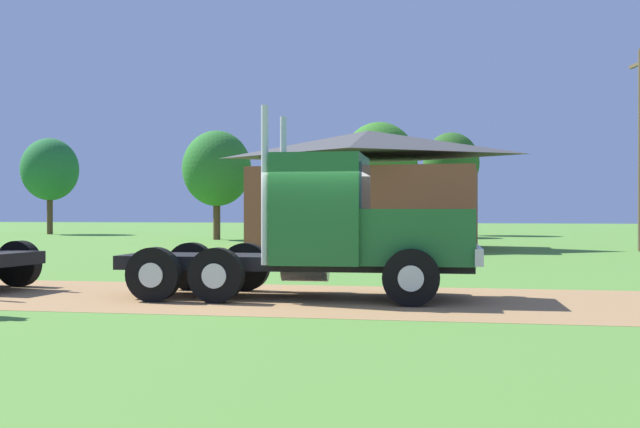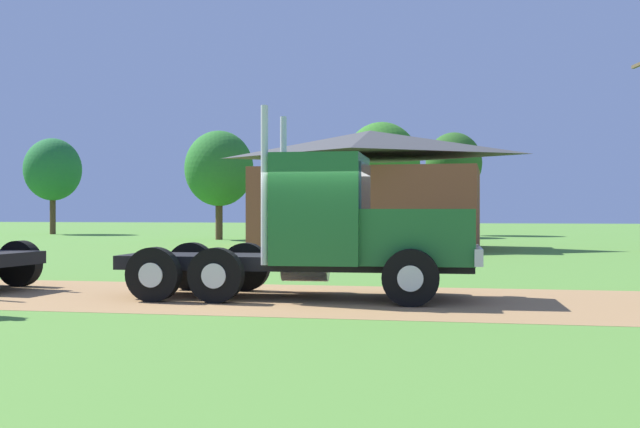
% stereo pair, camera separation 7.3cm
% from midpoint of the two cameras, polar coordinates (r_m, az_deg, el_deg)
% --- Properties ---
extents(ground_plane, '(200.00, 200.00, 0.00)m').
position_cam_midpoint_polar(ground_plane, '(15.67, -0.64, -6.23)').
color(ground_plane, '#568B35').
extents(dirt_track, '(120.00, 5.58, 0.01)m').
position_cam_midpoint_polar(dirt_track, '(15.67, -0.64, -6.21)').
color(dirt_track, '#A3794B').
rests_on(dirt_track, ground_plane).
extents(truck_foreground_white, '(7.33, 2.84, 3.80)m').
position_cam_midpoint_polar(truck_foreground_white, '(15.72, 1.04, -1.34)').
color(truck_foreground_white, black).
rests_on(truck_foreground_white, ground_plane).
extents(shed_building, '(10.88, 7.67, 5.61)m').
position_cam_midpoint_polar(shed_building, '(37.24, 3.48, 1.66)').
color(shed_building, brown).
rests_on(shed_building, ground_plane).
extents(tree_left, '(4.31, 4.31, 7.32)m').
position_cam_midpoint_polar(tree_left, '(62.92, -19.18, 3.08)').
color(tree_left, '#513823').
rests_on(tree_left, ground_plane).
extents(tree_mid, '(4.23, 4.23, 6.72)m').
position_cam_midpoint_polar(tree_mid, '(48.50, -7.60, 3.30)').
color(tree_mid, '#513823').
rests_on(tree_mid, ground_plane).
extents(tree_right, '(5.27, 5.27, 7.87)m').
position_cam_midpoint_polar(tree_right, '(53.70, 4.31, 3.63)').
color(tree_right, '#513823').
rests_on(tree_right, ground_plane).
extents(tree_far_right, '(4.08, 4.08, 7.51)m').
position_cam_midpoint_polar(tree_far_right, '(57.79, 9.53, 3.65)').
color(tree_far_right, '#513823').
rests_on(tree_far_right, ground_plane).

